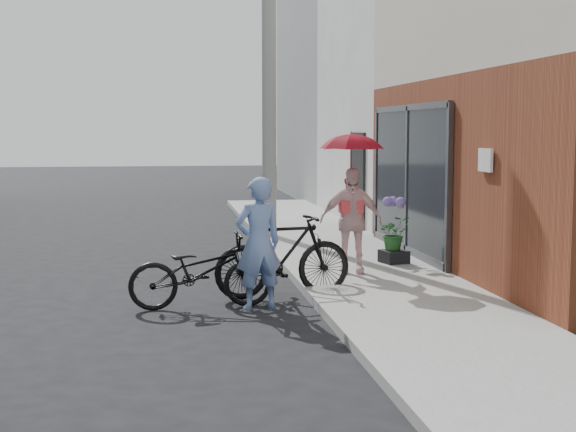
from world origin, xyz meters
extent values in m
plane|color=black|center=(0.00, 0.00, 0.00)|extent=(80.00, 80.00, 0.00)
cube|color=gray|center=(2.10, 2.00, 0.06)|extent=(2.20, 24.00, 0.12)
cube|color=#9E9E99|center=(0.94, 2.00, 0.06)|extent=(0.12, 24.00, 0.12)
cube|color=black|center=(3.16, 3.50, 1.36)|extent=(0.06, 3.80, 2.40)
cube|color=white|center=(3.16, 0.20, 1.82)|extent=(0.04, 0.40, 0.30)
cube|color=white|center=(7.20, 9.00, 3.50)|extent=(8.00, 6.00, 7.00)
cube|color=gray|center=(7.20, 16.00, 3.50)|extent=(8.00, 8.00, 7.00)
cylinder|color=#9E9E99|center=(1.10, 6.00, 3.50)|extent=(0.28, 0.28, 7.00)
imported|color=#6F8CC6|center=(0.19, 0.07, 0.82)|extent=(0.68, 0.53, 1.64)
imported|color=black|center=(-0.51, 0.20, 0.47)|extent=(1.80, 0.71, 0.93)
imported|color=black|center=(0.60, 0.71, 0.56)|extent=(1.94, 0.86, 1.13)
imported|color=beige|center=(1.75, 1.72, 0.89)|extent=(0.95, 0.51, 1.54)
imported|color=red|center=(1.75, 1.72, 2.05)|extent=(0.88, 0.88, 0.78)
cube|color=black|center=(2.62, 2.46, 0.22)|extent=(0.46, 0.46, 0.20)
imported|color=#235924|center=(2.62, 2.46, 0.59)|extent=(0.49, 0.43, 0.55)
camera|label=1|loc=(-0.92, -9.63, 2.21)|focal=50.00mm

